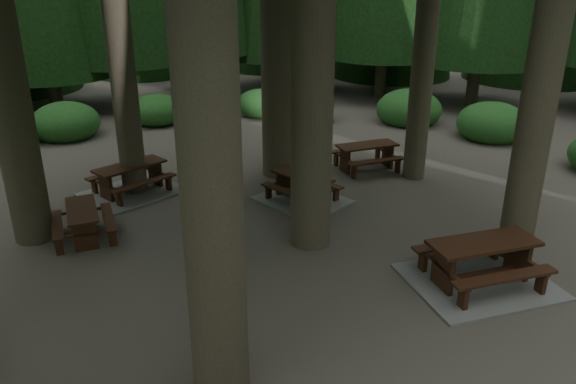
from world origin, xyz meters
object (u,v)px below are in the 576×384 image
picnic_table_a (480,268)px  picnic_table_f (302,193)px  picnic_table_b (83,218)px  picnic_table_c (132,184)px  picnic_table_d (367,153)px

picnic_table_a → picnic_table_f: 5.07m
picnic_table_b → picnic_table_c: (1.66, 1.98, -0.19)m
picnic_table_a → picnic_table_f: (-0.67, 5.03, -0.08)m
picnic_table_a → picnic_table_c: (-4.15, 7.79, -0.04)m
picnic_table_a → picnic_table_b: picnic_table_a is taller
picnic_table_d → picnic_table_f: bearing=-149.5°
picnic_table_c → picnic_table_d: picnic_table_c is taller
picnic_table_a → picnic_table_c: size_ratio=1.11×
picnic_table_b → picnic_table_c: picnic_table_c is taller
picnic_table_c → picnic_table_f: bearing=-53.1°
picnic_table_c → picnic_table_b: bearing=-144.7°
picnic_table_b → picnic_table_f: 5.21m
picnic_table_a → picnic_table_f: bearing=111.8°
picnic_table_a → picnic_table_d: 6.44m
picnic_table_b → picnic_table_d: (8.03, 0.23, 0.04)m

